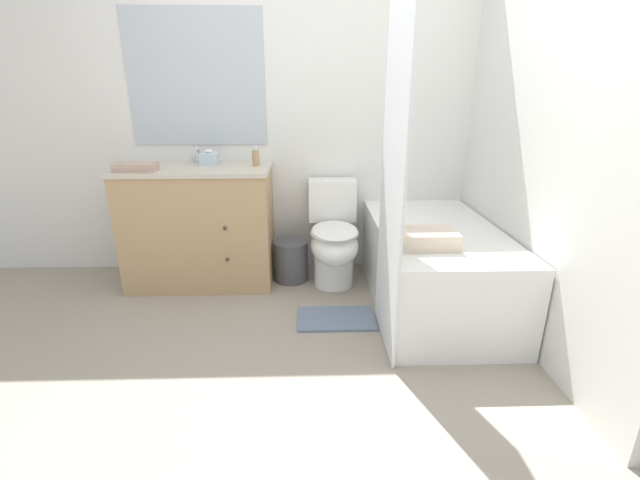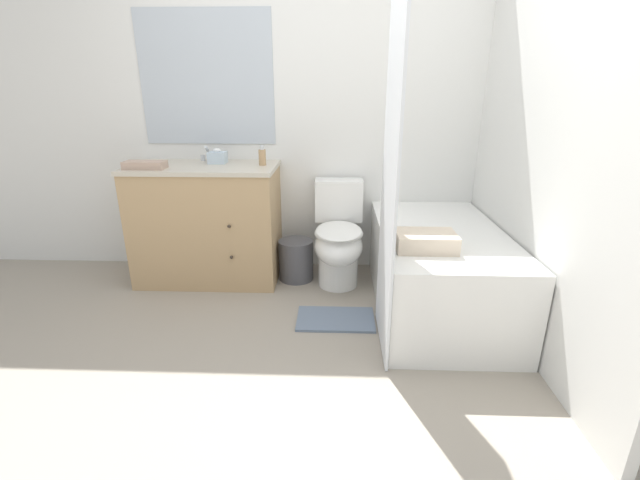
{
  "view_description": "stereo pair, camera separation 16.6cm",
  "coord_description": "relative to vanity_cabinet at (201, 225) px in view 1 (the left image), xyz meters",
  "views": [
    {
      "loc": [
        0.04,
        -1.73,
        1.39
      ],
      "look_at": [
        0.12,
        0.71,
        0.52
      ],
      "focal_mm": 24.0,
      "sensor_mm": 36.0,
      "label": 1
    },
    {
      "loc": [
        0.21,
        -1.73,
        1.39
      ],
      "look_at": [
        0.12,
        0.71,
        0.52
      ],
      "focal_mm": 24.0,
      "sensor_mm": 36.0,
      "label": 2
    }
  ],
  "objects": [
    {
      "name": "ground_plane",
      "position": [
        0.74,
        -1.29,
        -0.44
      ],
      "size": [
        14.0,
        14.0,
        0.0
      ],
      "primitive_type": "plane",
      "color": "gray"
    },
    {
      "name": "wall_back",
      "position": [
        0.74,
        0.3,
        0.81
      ],
      "size": [
        8.0,
        0.06,
        2.5
      ],
      "color": "silver",
      "rests_on": "ground_plane"
    },
    {
      "name": "wall_right",
      "position": [
        2.04,
        -0.51,
        0.81
      ],
      "size": [
        0.05,
        2.57,
        2.5
      ],
      "color": "silver",
      "rests_on": "ground_plane"
    },
    {
      "name": "vanity_cabinet",
      "position": [
        0.0,
        0.0,
        0.0
      ],
      "size": [
        1.05,
        0.58,
        0.87
      ],
      "color": "tan",
      "rests_on": "ground_plane"
    },
    {
      "name": "sink_faucet",
      "position": [
        -0.0,
        0.18,
        0.46
      ],
      "size": [
        0.14,
        0.12,
        0.12
      ],
      "color": "silver",
      "rests_on": "vanity_cabinet"
    },
    {
      "name": "toilet",
      "position": [
        0.98,
        -0.08,
        -0.09
      ],
      "size": [
        0.36,
        0.67,
        0.74
      ],
      "color": "white",
      "rests_on": "ground_plane"
    },
    {
      "name": "bathtub",
      "position": [
        1.62,
        -0.43,
        -0.17
      ],
      "size": [
        0.77,
        1.4,
        0.54
      ],
      "color": "white",
      "rests_on": "ground_plane"
    },
    {
      "name": "shower_curtain",
      "position": [
        1.23,
        -0.86,
        0.52
      ],
      "size": [
        0.02,
        0.58,
        1.91
      ],
      "color": "white",
      "rests_on": "ground_plane"
    },
    {
      "name": "wastebasket",
      "position": [
        0.66,
        -0.02,
        -0.29
      ],
      "size": [
        0.26,
        0.26,
        0.31
      ],
      "color": "#4C4C51",
      "rests_on": "ground_plane"
    },
    {
      "name": "tissue_box",
      "position": [
        0.09,
        0.09,
        0.47
      ],
      "size": [
        0.13,
        0.11,
        0.11
      ],
      "color": "silver",
      "rests_on": "vanity_cabinet"
    },
    {
      "name": "soap_dispenser",
      "position": [
        0.43,
        0.02,
        0.49
      ],
      "size": [
        0.05,
        0.05,
        0.14
      ],
      "color": "tan",
      "rests_on": "vanity_cabinet"
    },
    {
      "name": "hand_towel_folded",
      "position": [
        -0.35,
        -0.16,
        0.45
      ],
      "size": [
        0.27,
        0.13,
        0.05
      ],
      "color": "tan",
      "rests_on": "vanity_cabinet"
    },
    {
      "name": "bath_towel_folded",
      "position": [
        1.45,
        -0.78,
        0.15
      ],
      "size": [
        0.33,
        0.22,
        0.1
      ],
      "color": "beige",
      "rests_on": "bathtub"
    },
    {
      "name": "bath_mat",
      "position": [
        0.96,
        -0.64,
        -0.43
      ],
      "size": [
        0.49,
        0.3,
        0.02
      ],
      "color": "slate",
      "rests_on": "ground_plane"
    }
  ]
}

